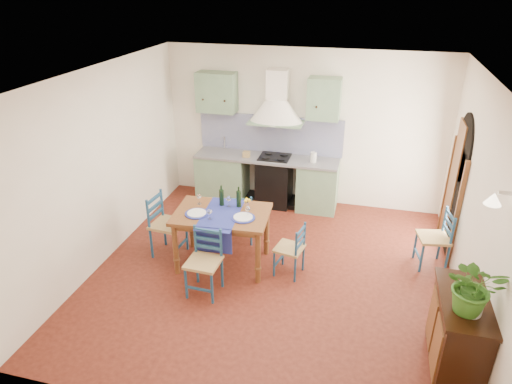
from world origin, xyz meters
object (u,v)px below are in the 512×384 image
sideboard (458,332)px  potted_plant (475,287)px  chair_near (204,262)px  dining_table (222,219)px

sideboard → potted_plant: size_ratio=1.79×
chair_near → sideboard: sideboard is taller
chair_near → dining_table: bearing=87.8°
chair_near → sideboard: bearing=-11.4°
dining_table → chair_near: dining_table is taller
dining_table → chair_near: bearing=-92.2°
dining_table → chair_near: (-0.03, -0.69, -0.28)m
sideboard → potted_plant: 0.74m
dining_table → potted_plant: bearing=-26.3°
potted_plant → sideboard: bearing=89.2°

